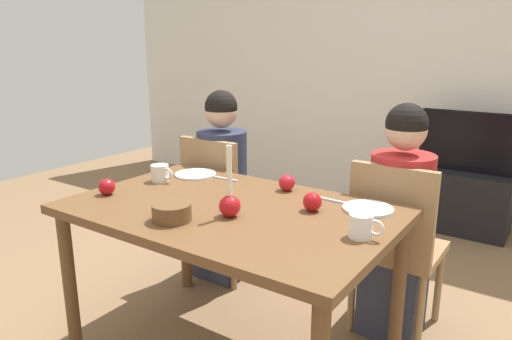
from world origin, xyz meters
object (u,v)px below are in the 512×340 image
object	(u,v)px
chair_right	(395,240)
mug_right	(362,226)
person_left_child	(223,189)
apple_by_left_plate	(107,187)
tv	(473,142)
bowl_walnuts	(172,212)
mug_left	(160,173)
apple_near_candle	(287,183)
chair_left	(220,199)
dining_table	(230,225)
apple_by_right_mug	(312,202)
candle_centerpiece	(230,202)
plate_right	(368,209)
person_right_child	(398,226)
plate_left	(195,174)
tv_stand	(466,201)

from	to	relation	value
chair_right	mug_right	size ratio (longest dim) A/B	6.88
person_left_child	apple_by_left_plate	size ratio (longest dim) A/B	15.35
tv	mug_right	world-z (taller)	tv
bowl_walnuts	chair_right	bearing A→B (deg)	54.00
mug_left	apple_near_candle	world-z (taller)	mug_left
chair_left	mug_left	distance (m)	0.57
dining_table	chair_left	size ratio (longest dim) A/B	1.56
mug_right	bowl_walnuts	world-z (taller)	mug_right
dining_table	tv	world-z (taller)	tv
mug_left	apple_by_right_mug	bearing A→B (deg)	2.81
candle_centerpiece	plate_right	size ratio (longest dim) A/B	1.38
candle_centerpiece	apple_near_candle	distance (m)	0.44
apple_by_right_mug	chair_left	bearing A→B (deg)	152.29
person_left_child	person_right_child	world-z (taller)	same
person_left_child	person_right_child	bearing A→B (deg)	0.00
dining_table	tv	xyz separation A→B (m)	(0.56, 2.30, 0.04)
chair_right	tv	size ratio (longest dim) A/B	1.14
tv	apple_by_left_plate	size ratio (longest dim) A/B	10.35
chair_right	plate_left	world-z (taller)	chair_right
dining_table	apple_by_right_mug	xyz separation A→B (m)	(0.32, 0.15, 0.12)
plate_right	bowl_walnuts	size ratio (longest dim) A/B	1.36
tv	mug_right	xyz separation A→B (m)	(0.04, -2.30, 0.08)
tv	mug_right	size ratio (longest dim) A/B	6.04
dining_table	candle_centerpiece	distance (m)	0.19
candle_centerpiece	plate_right	xyz separation A→B (m)	(0.44, 0.39, -0.06)
dining_table	mug_right	size ratio (longest dim) A/B	10.70
person_left_child	plate_left	bearing A→B (deg)	-75.28
person_left_child	candle_centerpiece	xyz separation A→B (m)	(0.62, -0.74, 0.24)
plate_right	dining_table	bearing A→B (deg)	-149.82
person_right_child	tv	world-z (taller)	person_right_child
person_right_child	plate_right	world-z (taller)	person_right_child
mug_right	person_left_child	bearing A→B (deg)	150.86
apple_by_right_mug	person_right_child	bearing A→B (deg)	65.54
person_left_child	plate_left	size ratio (longest dim) A/B	5.37
apple_near_candle	mug_left	bearing A→B (deg)	-159.61
bowl_walnuts	person_left_child	bearing A→B (deg)	116.93
person_right_child	mug_left	bearing A→B (deg)	-153.68
candle_centerpiece	apple_by_left_plate	distance (m)	0.66
candle_centerpiece	apple_by_right_mug	bearing A→B (deg)	45.25
candle_centerpiece	apple_by_right_mug	world-z (taller)	candle_centerpiece
tv_stand	person_left_child	bearing A→B (deg)	-123.76
person_right_child	plate_left	world-z (taller)	person_right_child
person_right_child	plate_left	xyz separation A→B (m)	(-1.00, -0.34, 0.19)
person_right_child	bowl_walnuts	size ratio (longest dim) A/B	7.46
person_left_child	apple_by_right_mug	distance (m)	1.02
bowl_walnuts	apple_by_left_plate	size ratio (longest dim) A/B	2.06
candle_centerpiece	plate_right	world-z (taller)	candle_centerpiece
plate_left	apple_by_left_plate	xyz separation A→B (m)	(-0.12, -0.48, 0.03)
candle_centerpiece	tv	bearing A→B (deg)	78.48
person_left_child	person_right_child	size ratio (longest dim) A/B	1.00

